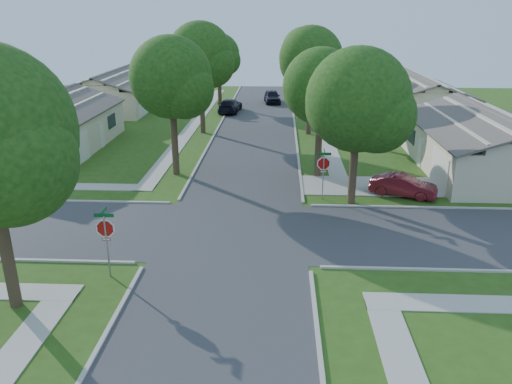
{
  "coord_description": "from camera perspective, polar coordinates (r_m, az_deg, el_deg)",
  "views": [
    {
      "loc": [
        2.19,
        -22.52,
        10.33
      ],
      "look_at": [
        1.02,
        1.33,
        1.6
      ],
      "focal_mm": 35.0,
      "sensor_mm": 36.0,
      "label": 1
    }
  ],
  "objects": [
    {
      "name": "ground",
      "position": [
        24.87,
        -2.51,
        -4.48
      ],
      "size": [
        100.0,
        100.0,
        0.0
      ],
      "primitive_type": "plane",
      "color": "#2D4C14",
      "rests_on": "ground"
    },
    {
      "name": "road_ns",
      "position": [
        24.87,
        -2.51,
        -4.47
      ],
      "size": [
        7.0,
        100.0,
        0.02
      ],
      "primitive_type": "cube",
      "color": "#333335",
      "rests_on": "ground"
    },
    {
      "name": "sidewalk_ne",
      "position": [
        49.76,
        7.33,
        7.96
      ],
      "size": [
        1.2,
        40.0,
        0.04
      ],
      "primitive_type": "cube",
      "color": "#9E9B91",
      "rests_on": "ground"
    },
    {
      "name": "sidewalk_nw",
      "position": [
        50.29,
        -6.81,
        8.11
      ],
      "size": [
        1.2,
        40.0,
        0.04
      ],
      "primitive_type": "cube",
      "color": "#9E9B91",
      "rests_on": "ground"
    },
    {
      "name": "driveway",
      "position": [
        31.87,
        12.97,
        0.69
      ],
      "size": [
        8.8,
        3.6,
        0.05
      ],
      "primitive_type": "cube",
      "color": "#9E9B91",
      "rests_on": "ground"
    },
    {
      "name": "stop_sign_sw",
      "position": [
        20.83,
        -16.82,
        -4.32
      ],
      "size": [
        1.05,
        0.8,
        2.98
      ],
      "color": "gray",
      "rests_on": "ground"
    },
    {
      "name": "stop_sign_ne",
      "position": [
        28.57,
        7.74,
        3.0
      ],
      "size": [
        1.05,
        0.8,
        2.98
      ],
      "color": "gray",
      "rests_on": "ground"
    },
    {
      "name": "tree_e_near",
      "position": [
        31.97,
        7.52,
        11.48
      ],
      "size": [
        4.97,
        4.8,
        8.28
      ],
      "color": "#38281C",
      "rests_on": "ground"
    },
    {
      "name": "tree_e_mid",
      "position": [
        43.79,
        6.37,
        14.62
      ],
      "size": [
        5.59,
        5.4,
        9.21
      ],
      "color": "#38281C",
      "rests_on": "ground"
    },
    {
      "name": "tree_e_far",
      "position": [
        56.75,
        5.6,
        15.59
      ],
      "size": [
        5.17,
        5.0,
        8.72
      ],
      "color": "#38281C",
      "rests_on": "ground"
    },
    {
      "name": "tree_w_near",
      "position": [
        32.53,
        -9.57,
        12.37
      ],
      "size": [
        5.38,
        5.2,
        8.97
      ],
      "color": "#38281C",
      "rests_on": "ground"
    },
    {
      "name": "tree_w_mid",
      "position": [
        44.23,
        -6.3,
        14.98
      ],
      "size": [
        5.8,
        5.6,
        9.56
      ],
      "color": "#38281C",
      "rests_on": "ground"
    },
    {
      "name": "tree_w_far",
      "position": [
        57.14,
        -4.22,
        15.18
      ],
      "size": [
        4.76,
        4.6,
        8.04
      ],
      "color": "#38281C",
      "rests_on": "ground"
    },
    {
      "name": "tree_ne_corner",
      "position": [
        27.46,
        11.67,
        9.74
      ],
      "size": [
        5.8,
        5.6,
        8.66
      ],
      "color": "#38281C",
      "rests_on": "ground"
    },
    {
      "name": "house_ne_near",
      "position": [
        37.3,
        24.51,
        4.59
      ],
      "size": [
        8.42,
        13.6,
        4.23
      ],
      "color": "beige",
      "rests_on": "ground"
    },
    {
      "name": "house_ne_far",
      "position": [
        54.05,
        17.83,
        9.75
      ],
      "size": [
        8.42,
        13.6,
        4.23
      ],
      "color": "beige",
      "rests_on": "ground"
    },
    {
      "name": "house_nw_near",
      "position": [
        42.61,
        -22.68,
        6.59
      ],
      "size": [
        8.42,
        13.6,
        4.23
      ],
      "color": "beige",
      "rests_on": "ground"
    },
    {
      "name": "house_nw_far",
      "position": [
        58.14,
        -15.72,
        10.63
      ],
      "size": [
        8.42,
        13.6,
        4.23
      ],
      "color": "beige",
      "rests_on": "ground"
    },
    {
      "name": "car_driveway",
      "position": [
        30.53,
        16.49,
        0.7
      ],
      "size": [
        4.05,
        2.65,
        1.26
      ],
      "primitive_type": "imported",
      "rotation": [
        0.0,
        0.0,
        1.19
      ],
      "color": "maroon",
      "rests_on": "ground"
    },
    {
      "name": "car_curb_east",
      "position": [
        59.88,
        1.86,
        10.85
      ],
      "size": [
        2.22,
        4.52,
        1.48
      ],
      "primitive_type": "imported",
      "rotation": [
        0.0,
        0.0,
        0.11
      ],
      "color": "black",
      "rests_on": "ground"
    },
    {
      "name": "car_curb_west",
      "position": [
        54.23,
        -2.98,
        9.84
      ],
      "size": [
        2.45,
        5.1,
        1.43
      ],
      "primitive_type": "imported",
      "rotation": [
        0.0,
        0.0,
        3.05
      ],
      "color": "black",
      "rests_on": "ground"
    }
  ]
}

